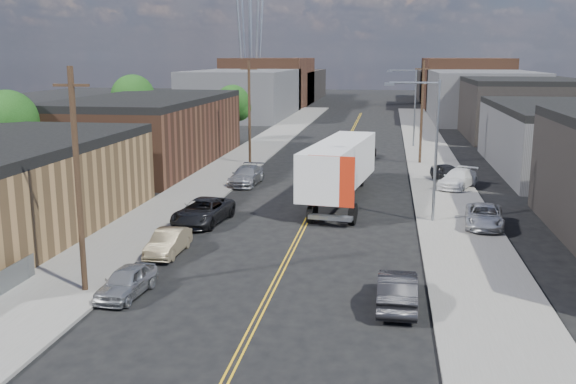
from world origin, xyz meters
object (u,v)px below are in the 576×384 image
(semi_truck, at_px, (341,165))
(car_right_lot_b, at_px, (458,179))
(car_left_c, at_px, (203,211))
(car_right_oncoming, at_px, (397,290))
(car_ahead_truck, at_px, (363,153))
(car_left_b, at_px, (168,242))
(car_right_lot_c, at_px, (448,173))
(car_left_a, at_px, (127,282))
(car_left_d, at_px, (246,176))
(car_right_lot_a, at_px, (484,216))

(semi_truck, relative_size, car_right_lot_b, 3.52)
(semi_truck, bearing_deg, car_left_c, -124.84)
(car_right_oncoming, xyz_separation_m, car_right_lot_b, (5.04, 25.53, 0.10))
(car_ahead_truck, bearing_deg, car_left_b, -97.42)
(car_right_lot_c, bearing_deg, semi_truck, -159.28)
(car_left_a, distance_m, car_left_c, 12.68)
(car_left_a, bearing_deg, car_left_b, 96.86)
(car_ahead_truck, bearing_deg, car_right_lot_b, -53.84)
(car_left_a, bearing_deg, car_left_d, 95.35)
(car_left_a, height_order, car_right_oncoming, car_right_oncoming)
(semi_truck, bearing_deg, car_right_lot_c, 48.44)
(car_right_lot_a, distance_m, car_right_lot_b, 12.03)
(car_left_b, relative_size, car_ahead_truck, 0.89)
(car_left_b, relative_size, car_right_lot_a, 0.84)
(car_left_c, xyz_separation_m, car_right_lot_c, (16.44, 15.89, 0.08))
(car_right_oncoming, bearing_deg, car_left_c, -44.67)
(car_left_c, height_order, car_left_d, car_left_c)
(car_left_c, xyz_separation_m, car_ahead_truck, (8.99, 27.92, -0.15))
(semi_truck, distance_m, car_left_a, 22.87)
(car_right_lot_c, bearing_deg, car_left_b, -146.01)
(car_right_lot_b, distance_m, car_ahead_truck, 16.60)
(semi_truck, bearing_deg, car_left_d, 161.82)
(car_left_d, bearing_deg, car_left_b, -86.99)
(car_left_b, bearing_deg, car_left_a, -87.41)
(car_left_d, height_order, car_right_lot_b, car_right_lot_b)
(car_right_oncoming, height_order, car_ahead_truck, car_right_oncoming)
(car_left_a, height_order, car_right_lot_c, car_right_lot_c)
(car_right_lot_c, distance_m, car_ahead_truck, 14.15)
(car_left_b, bearing_deg, semi_truck, 62.83)
(semi_truck, xyz_separation_m, car_left_d, (-8.06, 3.94, -1.78))
(semi_truck, bearing_deg, car_right_lot_b, 35.46)
(car_ahead_truck, bearing_deg, car_left_c, -100.66)
(car_left_d, bearing_deg, semi_truck, -23.07)
(semi_truck, distance_m, car_right_oncoming, 21.29)
(car_right_lot_b, bearing_deg, car_left_c, -117.18)
(car_right_oncoming, bearing_deg, car_left_a, 3.36)
(car_left_b, distance_m, car_right_lot_a, 19.14)
(car_right_oncoming, distance_m, car_right_lot_a, 14.55)
(car_left_c, relative_size, car_ahead_truck, 1.23)
(semi_truck, distance_m, car_ahead_truck, 19.32)
(car_left_b, relative_size, car_left_c, 0.72)
(car_right_lot_c, xyz_separation_m, car_ahead_truck, (-7.45, 12.03, -0.23))
(car_left_c, distance_m, car_right_lot_c, 22.87)
(car_left_a, relative_size, car_right_lot_a, 0.81)
(car_right_oncoming, bearing_deg, car_ahead_truck, -85.07)
(car_right_lot_b, distance_m, car_right_lot_c, 2.56)
(car_left_b, height_order, car_right_lot_c, car_right_lot_c)
(car_left_b, height_order, car_left_c, car_left_c)
(car_left_a, xyz_separation_m, car_ahead_truck, (8.78, 40.60, -0.03))
(car_left_b, relative_size, car_right_lot_c, 0.97)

